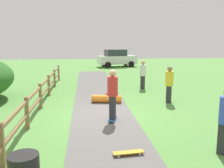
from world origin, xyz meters
name	(u,v)px	position (x,y,z in m)	size (l,w,h in m)	color
ground_plane	(103,115)	(0.00, 0.00, 0.00)	(60.00, 60.00, 0.00)	#568E42
asphalt_path	(103,115)	(0.00, 0.00, 0.01)	(2.40, 28.00, 0.02)	#605E5B
wooden_fence	(34,101)	(-2.60, 0.00, 0.67)	(0.12, 18.12, 1.10)	olive
skater_riding	(113,92)	(0.31, -0.73, 1.07)	(0.47, 0.82, 1.87)	#265999
skater_fallen	(107,98)	(0.34, 2.00, 0.20)	(1.45, 1.24, 0.36)	orange
skateboard_loose	(128,152)	(0.41, -3.57, 0.09)	(0.82, 0.28, 0.08)	#BF8C19
bystander_yellow	(169,83)	(3.27, 1.70, 0.95)	(0.52, 0.52, 1.73)	#2D2D33
bystander_white	(143,73)	(2.82, 5.18, 0.94)	(0.52, 0.52, 1.71)	#2D2D33
parked_car_white	(117,58)	(2.89, 18.11, 0.96)	(4.46, 2.64, 1.92)	silver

